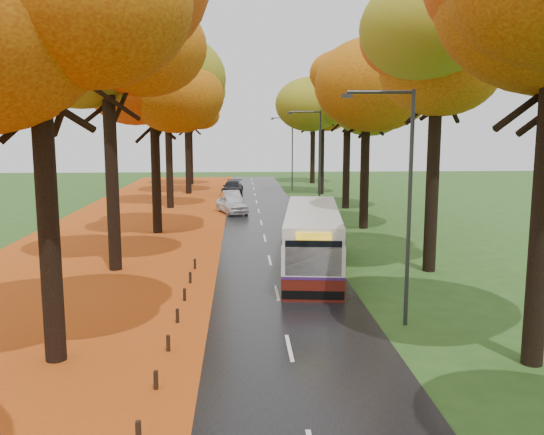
{
  "coord_description": "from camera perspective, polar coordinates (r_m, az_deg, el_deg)",
  "views": [
    {
      "loc": [
        -1.46,
        -10.85,
        6.72
      ],
      "look_at": [
        0.0,
        15.79,
        2.6
      ],
      "focal_mm": 38.0,
      "sensor_mm": 36.0,
      "label": 1
    }
  ],
  "objects": [
    {
      "name": "road",
      "position": [
        36.5,
        -0.79,
        -1.8
      ],
      "size": [
        6.5,
        90.0,
        0.04
      ],
      "primitive_type": "cube",
      "color": "black",
      "rests_on": "ground"
    },
    {
      "name": "centre_line",
      "position": [
        36.49,
        -0.79,
        -1.76
      ],
      "size": [
        0.12,
        90.0,
        0.01
      ],
      "primitive_type": "cube",
      "color": "silver",
      "rests_on": "road"
    },
    {
      "name": "streetlamp_mid",
      "position": [
        41.25,
        4.42,
        5.96
      ],
      "size": [
        2.45,
        0.18,
        8.0
      ],
      "color": "#333538",
      "rests_on": "ground"
    },
    {
      "name": "car_silver",
      "position": [
        50.25,
        -4.02,
        1.89
      ],
      "size": [
        2.04,
        4.24,
        1.34
      ],
      "primitive_type": "imported",
      "rotation": [
        0.0,
        0.0,
        0.16
      ],
      "color": "#9D9FA4",
      "rests_on": "road"
    },
    {
      "name": "trees_left",
      "position": [
        38.44,
        -11.99,
        12.79
      ],
      "size": [
        9.2,
        74.0,
        13.88
      ],
      "color": "black",
      "rests_on": "ground"
    },
    {
      "name": "car_dark",
      "position": [
        59.53,
        -3.94,
        2.98
      ],
      "size": [
        2.36,
        4.93,
        1.38
      ],
      "primitive_type": "imported",
      "rotation": [
        0.0,
        0.0,
        -0.09
      ],
      "color": "black",
      "rests_on": "road"
    },
    {
      "name": "streetlamp_near",
      "position": [
        19.71,
        12.81,
        2.72
      ],
      "size": [
        2.45,
        0.18,
        8.0
      ],
      "color": "#333538",
      "rests_on": "ground"
    },
    {
      "name": "leaf_verge",
      "position": [
        37.24,
        -14.77,
        -1.9
      ],
      "size": [
        12.0,
        90.0,
        0.02
      ],
      "primitive_type": "cube",
      "color": "#90310D",
      "rests_on": "ground"
    },
    {
      "name": "leaf_drift",
      "position": [
        36.5,
        -5.58,
        -1.81
      ],
      "size": [
        0.9,
        90.0,
        0.01
      ],
      "primitive_type": "cube",
      "color": "#C75514",
      "rests_on": "road"
    },
    {
      "name": "bollard_row",
      "position": [
        16.99,
        -10.79,
        -13.73
      ],
      "size": [
        0.11,
        23.51,
        0.52
      ],
      "color": "black",
      "rests_on": "ground"
    },
    {
      "name": "trees_right",
      "position": [
        38.86,
        10.0,
        13.03
      ],
      "size": [
        9.3,
        74.2,
        13.96
      ],
      "color": "black",
      "rests_on": "ground"
    },
    {
      "name": "streetlamp_far",
      "position": [
        63.11,
        1.8,
        6.95
      ],
      "size": [
        2.45,
        0.18,
        8.0
      ],
      "color": "#333538",
      "rests_on": "ground"
    },
    {
      "name": "car_white",
      "position": [
        46.16,
        -3.99,
        1.34
      ],
      "size": [
        2.99,
        4.59,
        1.45
      ],
      "primitive_type": "imported",
      "rotation": [
        0.0,
        0.0,
        0.32
      ],
      "color": "silver",
      "rests_on": "road"
    },
    {
      "name": "bus",
      "position": [
        27.61,
        4.01,
        -2.03
      ],
      "size": [
        3.76,
        11.18,
        2.88
      ],
      "rotation": [
        0.0,
        0.0,
        -0.12
      ],
      "color": "#56150D",
      "rests_on": "road"
    }
  ]
}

